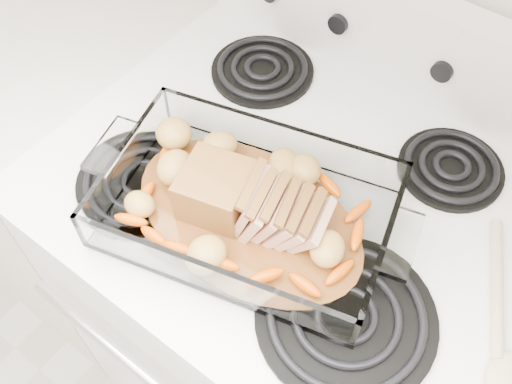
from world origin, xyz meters
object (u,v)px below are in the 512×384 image
Objects in this scene: baking_dish at (248,211)px; counter_left at (84,162)px; electric_range at (286,297)px; pork_roast at (240,198)px.

counter_left is at bearing 155.14° from baking_dish.
electric_range is 1.20× the size of counter_left.
counter_left is at bearing -176.45° from pork_roast.
baking_dish is 0.03m from pork_roast.
electric_range is 2.72× the size of baking_dish.
pork_roast is at bearing -10.32° from counter_left.
electric_range is 5.09× the size of pork_roast.
counter_left is 0.84m from pork_roast.
counter_left is 4.25× the size of pork_roast.
counter_left is 2.27× the size of baking_dish.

